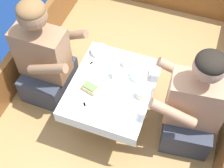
{
  "coord_description": "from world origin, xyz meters",
  "views": [
    {
      "loc": [
        0.47,
        -1.33,
        2.63
      ],
      "look_at": [
        0.0,
        -0.05,
        0.77
      ],
      "focal_mm": 50.0,
      "sensor_mm": 36.0,
      "label": 1
    }
  ],
  "objects_px": {
    "person_port": "(45,60)",
    "tin_can": "(140,94)",
    "sandwich": "(90,88)",
    "coffee_cup_starboard": "(127,63)",
    "person_starboard": "(193,107)",
    "coffee_cup_port": "(116,74)"
  },
  "relations": [
    {
      "from": "person_port",
      "to": "tin_can",
      "type": "height_order",
      "value": "person_port"
    },
    {
      "from": "sandwich",
      "to": "coffee_cup_starboard",
      "type": "bearing_deg",
      "value": 61.35
    },
    {
      "from": "person_starboard",
      "to": "coffee_cup_port",
      "type": "height_order",
      "value": "person_starboard"
    },
    {
      "from": "sandwich",
      "to": "tin_can",
      "type": "bearing_deg",
      "value": 11.62
    },
    {
      "from": "coffee_cup_starboard",
      "to": "person_port",
      "type": "bearing_deg",
      "value": -166.73
    },
    {
      "from": "coffee_cup_port",
      "to": "sandwich",
      "type": "bearing_deg",
      "value": -125.02
    },
    {
      "from": "person_port",
      "to": "tin_can",
      "type": "xyz_separation_m",
      "value": [
        0.83,
        -0.1,
        0.05
      ]
    },
    {
      "from": "person_port",
      "to": "tin_can",
      "type": "distance_m",
      "value": 0.83
    },
    {
      "from": "person_port",
      "to": "person_starboard",
      "type": "relative_size",
      "value": 1.02
    },
    {
      "from": "sandwich",
      "to": "coffee_cup_port",
      "type": "distance_m",
      "value": 0.23
    },
    {
      "from": "person_starboard",
      "to": "coffee_cup_port",
      "type": "distance_m",
      "value": 0.62
    },
    {
      "from": "person_port",
      "to": "sandwich",
      "type": "xyz_separation_m",
      "value": [
        0.47,
        -0.17,
        0.06
      ]
    },
    {
      "from": "person_port",
      "to": "person_starboard",
      "type": "height_order",
      "value": "person_port"
    },
    {
      "from": "coffee_cup_port",
      "to": "tin_can",
      "type": "bearing_deg",
      "value": -26.73
    },
    {
      "from": "coffee_cup_starboard",
      "to": "sandwich",
      "type": "bearing_deg",
      "value": -118.65
    },
    {
      "from": "sandwich",
      "to": "coffee_cup_starboard",
      "type": "xyz_separation_m",
      "value": [
        0.18,
        0.32,
        -0.0
      ]
    },
    {
      "from": "coffee_cup_port",
      "to": "person_port",
      "type": "bearing_deg",
      "value": -178.26
    },
    {
      "from": "sandwich",
      "to": "coffee_cup_starboard",
      "type": "height_order",
      "value": "sandwich"
    },
    {
      "from": "coffee_cup_port",
      "to": "coffee_cup_starboard",
      "type": "xyz_separation_m",
      "value": [
        0.04,
        0.13,
        -0.0
      ]
    },
    {
      "from": "sandwich",
      "to": "coffee_cup_port",
      "type": "xyz_separation_m",
      "value": [
        0.13,
        0.19,
        -0.0
      ]
    },
    {
      "from": "sandwich",
      "to": "coffee_cup_starboard",
      "type": "relative_size",
      "value": 1.32
    },
    {
      "from": "person_port",
      "to": "person_starboard",
      "type": "bearing_deg",
      "value": -1.06
    }
  ]
}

